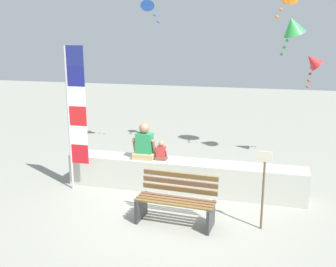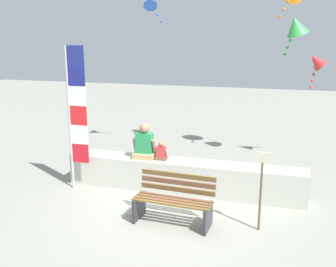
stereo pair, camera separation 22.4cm
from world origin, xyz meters
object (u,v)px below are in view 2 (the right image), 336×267
object	(u,v)px
kite_green	(296,26)
kite_red	(316,62)
park_bench	(174,201)
sign_post	(261,185)
flag_banner	(75,110)
kite_blue	(151,2)
person_child	(161,152)
person_adult	(145,145)

from	to	relation	value
kite_green	kite_red	bearing A→B (deg)	21.56
park_bench	sign_post	world-z (taller)	sign_post
kite_green	flag_banner	bearing A→B (deg)	-144.36
kite_green	sign_post	xyz separation A→B (m)	(-0.45, -4.07, -2.76)
kite_green	kite_blue	bearing A→B (deg)	177.65
kite_red	sign_post	xyz separation A→B (m)	(-1.01, -4.29, -1.88)
person_child	kite_blue	distance (m)	4.64
person_adult	kite_green	world-z (taller)	kite_green
flag_banner	kite_green	xyz separation A→B (m)	(4.48, 3.21, 1.81)
person_adult	kite_green	bearing A→B (deg)	41.59
kite_green	kite_red	distance (m)	1.07
park_bench	sign_post	size ratio (longest dim) A/B	1.03
person_adult	person_child	size ratio (longest dim) A/B	1.88
person_child	kite_red	distance (m)	4.77
person_adult	person_child	bearing A→B (deg)	0.07
park_bench	kite_green	world-z (taller)	kite_green
person_child	kite_green	bearing A→B (deg)	45.45
park_bench	flag_banner	distance (m)	3.03
kite_green	kite_red	world-z (taller)	kite_green
person_child	kite_blue	size ratio (longest dim) A/B	0.51
person_child	flag_banner	xyz separation A→B (m)	(-1.80, -0.49, 0.93)
park_bench	person_child	size ratio (longest dim) A/B	3.46
kite_red	kite_green	bearing A→B (deg)	-158.44
kite_green	sign_post	distance (m)	4.94
park_bench	kite_blue	size ratio (longest dim) A/B	1.75
kite_blue	kite_red	xyz separation A→B (m)	(4.46, 0.06, -1.57)
kite_red	sign_post	world-z (taller)	kite_red
flag_banner	kite_green	bearing A→B (deg)	35.64
person_child	kite_red	size ratio (longest dim) A/B	0.42
kite_green	kite_blue	xyz separation A→B (m)	(-3.89, 0.16, 0.69)
flag_banner	kite_red	xyz separation A→B (m)	(5.05, 3.44, 0.93)
person_adult	kite_blue	bearing A→B (deg)	105.81
park_bench	kite_red	size ratio (longest dim) A/B	1.44
park_bench	flag_banner	size ratio (longest dim) A/B	0.47
flag_banner	sign_post	bearing A→B (deg)	-11.96
person_child	kite_blue	bearing A→B (deg)	112.67
kite_red	sign_post	bearing A→B (deg)	-103.27
park_bench	person_adult	distance (m)	1.93
park_bench	flag_banner	xyz separation A→B (m)	(-2.51, 0.99, 1.39)
kite_red	person_adult	bearing A→B (deg)	-140.95
flag_banner	kite_blue	world-z (taller)	kite_blue
kite_green	sign_post	world-z (taller)	kite_green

